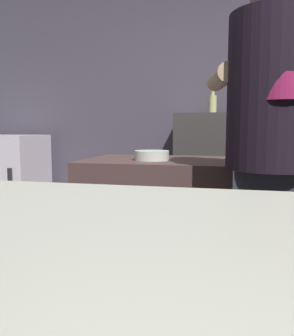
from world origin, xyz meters
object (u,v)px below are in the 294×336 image
Objects in this scene: mini_fridge at (8,189)px; mixing_bowl at (152,155)px; bartender at (271,153)px; bottle_hot_sauce at (213,103)px; bottle_vinegar at (235,102)px.

mini_fridge is 2.11m from mixing_bowl.
bartender is (2.25, -1.56, 0.49)m from mini_fridge.
bottle_hot_sauce reaches higher than mini_fridge.
bartender is 9.51× the size of mixing_bowl.
bottle_vinegar reaches higher than bottle_hot_sauce.
bottle_hot_sauce is at bearing 147.27° from bottle_vinegar.
mixing_bowl is 0.77× the size of bottle_vinegar.
bottle_hot_sauce is (1.94, 0.23, 0.81)m from mini_fridge.
bartender reaches higher than mixing_bowl.
bottle_hot_sauce is 0.97× the size of bottle_vinegar.
mixing_bowl is at bearing 44.23° from bartender.
mixing_bowl is 0.80× the size of bottle_hot_sauce.
mini_fridge is at bearing -173.18° from bottle_hot_sauce.
bottle_vinegar is at bearing 3.01° from mini_fridge.
bottle_vinegar reaches higher than mixing_bowl.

